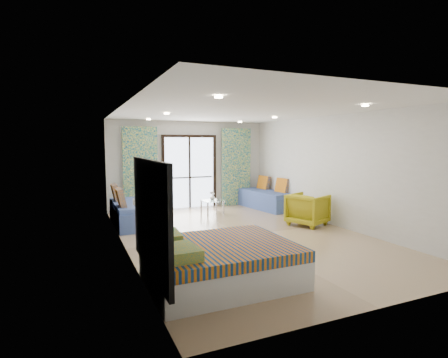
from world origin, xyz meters
name	(u,v)px	position (x,y,z in m)	size (l,w,h in m)	color
floor	(242,235)	(0.00, 0.00, 0.00)	(5.00, 7.50, 0.01)	#987B5B
ceiling	(243,111)	(0.00, 0.00, 2.70)	(5.00, 7.50, 0.01)	silver
wall_back	(189,165)	(0.00, 3.75, 1.35)	(5.00, 0.01, 2.70)	silver
wall_front	(385,199)	(0.00, -3.75, 1.35)	(5.00, 0.01, 2.70)	silver
wall_left	(124,179)	(-2.50, 0.00, 1.35)	(0.01, 7.50, 2.70)	silver
wall_right	(334,171)	(2.50, 0.00, 1.35)	(0.01, 7.50, 2.70)	silver
balcony_door	(190,168)	(0.00, 3.72, 1.26)	(1.76, 0.08, 2.28)	black
balcony_rail	(190,177)	(0.00, 3.73, 0.95)	(1.52, 0.03, 0.04)	#595451
curtain_left	(140,170)	(-1.55, 3.57, 1.25)	(1.00, 0.10, 2.50)	silver
curtain_right	(236,167)	(1.55, 3.57, 1.25)	(1.00, 0.10, 2.50)	silver
downlight_a	(219,97)	(-1.40, -2.00, 2.67)	(0.12, 0.12, 0.02)	#FFE0B2
downlight_b	(365,106)	(1.40, -2.00, 2.67)	(0.12, 0.12, 0.02)	#FFE0B2
downlight_c	(167,114)	(-1.40, 1.00, 2.67)	(0.12, 0.12, 0.02)	#FFE0B2
downlight_d	(275,117)	(1.40, 1.00, 2.67)	(0.12, 0.12, 0.02)	#FFE0B2
downlight_e	(148,119)	(-1.40, 3.00, 2.67)	(0.12, 0.12, 0.02)	#FFE0B2
downlight_f	(240,122)	(1.40, 3.00, 2.67)	(0.12, 0.12, 0.02)	#FFE0B2
headboard	(150,216)	(-2.46, -2.19, 1.05)	(0.06, 2.10, 1.50)	black
switch_plate	(134,202)	(-2.47, -0.94, 1.05)	(0.02, 0.10, 0.10)	silver
bed	(219,262)	(-1.48, -2.19, 0.30)	(2.07, 1.69, 0.71)	silver
daybed_left	(130,212)	(-2.12, 2.02, 0.31)	(0.80, 2.01, 0.99)	#3C518F
daybed_right	(266,199)	(2.12, 2.59, 0.30)	(1.02, 2.06, 0.97)	#3C518F
coffee_table	(212,202)	(0.30, 2.56, 0.33)	(0.59, 0.59, 0.65)	silver
vase	(212,197)	(0.33, 2.62, 0.45)	(0.16, 0.16, 0.16)	white
armchair	(308,208)	(1.91, 0.23, 0.43)	(0.83, 0.78, 0.86)	#A69915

